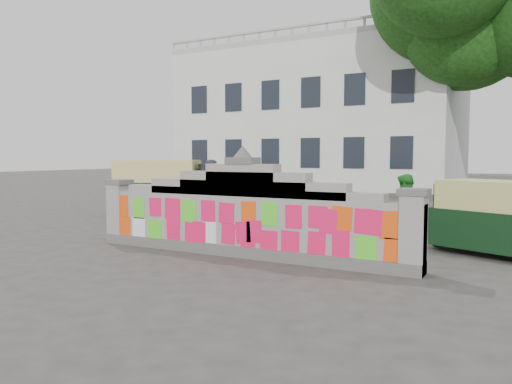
# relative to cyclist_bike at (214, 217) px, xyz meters

# --- Properties ---
(ground) EXTENTS (100.00, 100.00, 0.00)m
(ground) POSITION_rel_cyclist_bike_xyz_m (1.74, -1.65, -0.44)
(ground) COLOR #383533
(ground) RESTS_ON ground
(parapet_wall) EXTENTS (6.48, 0.44, 2.01)m
(parapet_wall) POSITION_rel_cyclist_bike_xyz_m (1.74, -1.66, 0.31)
(parapet_wall) COLOR #4C4C49
(parapet_wall) RESTS_ON ground
(building) EXTENTS (16.00, 10.00, 8.90)m
(building) POSITION_rel_cyclist_bike_xyz_m (-5.26, 20.33, 3.57)
(building) COLOR silver
(building) RESTS_ON ground
(cyclist_bike) EXTENTS (1.78, 1.11, 0.88)m
(cyclist_bike) POSITION_rel_cyclist_bike_xyz_m (0.00, 0.00, 0.00)
(cyclist_bike) COLOR black
(cyclist_bike) RESTS_ON ground
(cyclist_rider) EXTENTS (0.52, 0.63, 1.49)m
(cyclist_rider) POSITION_rel_cyclist_bike_xyz_m (0.00, 0.00, 0.31)
(cyclist_rider) COLOR black
(cyclist_rider) RESTS_ON ground
(pedestrian) EXTENTS (0.60, 0.75, 1.46)m
(pedestrian) POSITION_rel_cyclist_bike_xyz_m (4.11, 0.69, 0.29)
(pedestrian) COLOR #268D2B
(pedestrian) RESTS_ON ground
(rickshaw_left) EXTENTS (3.15, 2.38, 1.70)m
(rickshaw_left) POSITION_rel_cyclist_bike_xyz_m (-3.63, 2.53, 0.44)
(rickshaw_left) COLOR black
(rickshaw_left) RESTS_ON ground
(rickshaw_right) EXTENTS (2.55, 1.87, 1.37)m
(rickshaw_right) POSITION_rel_cyclist_bike_xyz_m (5.76, 0.64, 0.27)
(rickshaw_right) COLOR black
(rickshaw_right) RESTS_ON ground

